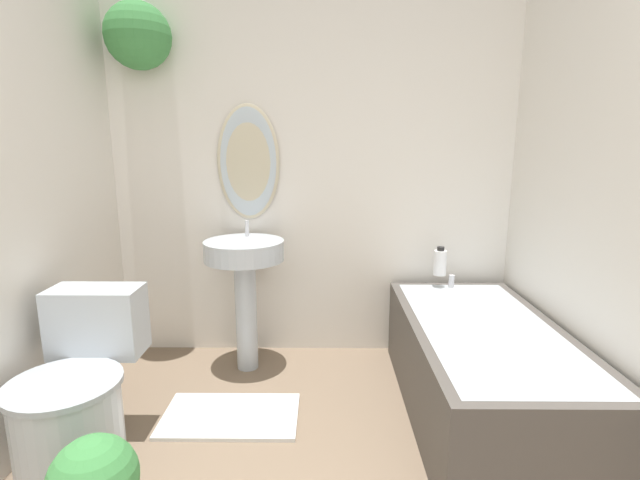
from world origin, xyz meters
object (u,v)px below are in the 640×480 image
object	(u,v)px
bathtub	(482,369)
shampoo_bottle	(440,262)
pedestal_sink	(245,270)
toilet	(77,399)

from	to	relation	value
bathtub	shampoo_bottle	world-z (taller)	shampoo_bottle
pedestal_sink	toilet	bearing A→B (deg)	-122.58
bathtub	pedestal_sink	bearing A→B (deg)	158.28
toilet	bathtub	bearing A→B (deg)	11.86
pedestal_sink	bathtub	xyz separation A→B (m)	(1.27, -0.51, -0.37)
bathtub	toilet	bearing A→B (deg)	-168.14
pedestal_sink	bathtub	world-z (taller)	pedestal_sink
shampoo_bottle	pedestal_sink	bearing A→B (deg)	-173.61
pedestal_sink	shampoo_bottle	world-z (taller)	pedestal_sink
toilet	bathtub	distance (m)	1.88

